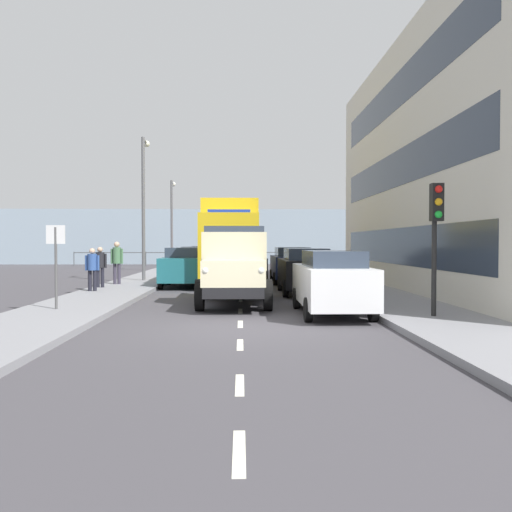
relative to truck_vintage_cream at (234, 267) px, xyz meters
name	(u,v)px	position (x,y,z in m)	size (l,w,h in m)	color
ground_plane	(241,287)	(-0.19, -6.66, -1.18)	(80.00, 80.00, 0.00)	#423F44
sidewalk_left	(349,285)	(-4.92, -6.66, -1.10)	(2.67, 44.62, 0.15)	gray
sidewalk_right	(131,286)	(4.54, -6.66, -1.10)	(2.67, 44.62, 0.15)	gray
road_centreline_markings	(241,290)	(-0.19, -5.40, -1.17)	(0.12, 39.72, 0.01)	silver
building_terrace	(501,167)	(-10.42, -4.29, 3.75)	(8.39, 19.54, 9.85)	beige
sea_horizon	(241,237)	(-0.19, -31.97, 1.32)	(80.00, 0.80, 5.00)	#8C9EAD
seawall_railing	(241,255)	(-0.19, -28.37, -0.26)	(28.08, 0.08, 1.20)	#4C5156
truck_vintage_cream	(234,267)	(0.00, 0.00, 0.00)	(2.17, 5.64, 2.43)	black
lorry_cargo_yellow	(230,240)	(0.29, -8.37, 0.90)	(2.58, 8.20, 3.87)	gold
car_white_kerbside_near	(332,281)	(-2.63, 2.18, -0.28)	(1.77, 4.28, 1.72)	white
car_black_kerbside_1	(305,270)	(-2.63, -3.67, -0.28)	(1.89, 4.15, 1.72)	black
car_navy_kerbside_2	(292,264)	(-2.63, -9.03, -0.28)	(1.90, 4.40, 1.72)	navy
car_teal_oppositeside_0	(185,266)	(2.26, -6.95, -0.28)	(1.91, 4.04, 1.72)	#1E6670
car_grey_oppositeside_1	(196,262)	(2.26, -12.95, -0.28)	(1.89, 4.66, 1.72)	slate
car_red_oppositeside_2	(204,258)	(2.26, -18.92, -0.28)	(1.92, 4.65, 1.72)	#B21E1E
pedestrian_by_lamp	(92,266)	(5.29, -3.39, -0.11)	(0.53, 0.34, 1.58)	black
pedestrian_couple_b	(100,264)	(5.43, -5.01, -0.08)	(0.53, 0.34, 1.62)	black
pedestrian_in_dark_coat	(117,259)	(5.17, -6.72, 0.06)	(0.53, 0.34, 1.83)	#383342
traffic_light_near	(436,220)	(-4.89, 3.65, 1.29)	(0.28, 0.41, 3.20)	black
lamp_post_promenade	(144,196)	(4.44, -9.18, 3.00)	(0.32, 1.14, 6.81)	#59595B
lamp_post_far	(172,216)	(4.39, -19.10, 2.54)	(0.32, 1.14, 5.93)	#59595B
street_sign	(56,252)	(4.76, 1.94, 0.50)	(0.50, 0.07, 2.25)	#4C4C4C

